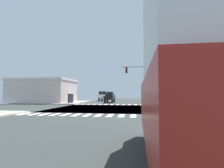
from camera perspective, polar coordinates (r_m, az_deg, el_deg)
ground at (r=22.78m, az=-0.90°, el=-7.87°), size 90.00×90.00×0.05m
sidewalk_corner_ne at (r=35.70m, az=23.65°, el=-5.69°), size 12.00×12.00×0.14m
sidewalk_corner_nw at (r=38.26m, az=-17.54°, el=-5.60°), size 12.00×12.00×0.14m
crosswalk_near at (r=15.72m, az=-6.17°, el=-9.97°), size 13.50×2.00×0.01m
crosswalk_far at (r=30.02m, az=0.88°, el=-6.63°), size 13.50×2.00×0.01m
traffic_signal_mast at (r=30.15m, az=11.94°, el=3.08°), size 7.82×0.55×6.80m
street_lamp at (r=44.28m, az=13.40°, el=1.19°), size 1.78×0.32×8.53m
bank_building at (r=39.93m, az=-21.33°, el=-2.03°), size 13.54×8.92×4.85m
sedan_farside_1 at (r=35.82m, az=-0.72°, el=-4.25°), size 1.80×4.30×1.88m
box_truck_crossing_1 at (r=4.93m, az=24.25°, el=4.75°), size 2.40×7.20×4.85m
pickup_queued_2 at (r=56.42m, az=-0.46°, el=-3.60°), size 2.00×5.10×2.35m
pickup_leading_3 at (r=44.86m, az=-2.77°, el=-3.77°), size 2.00×5.10×2.35m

